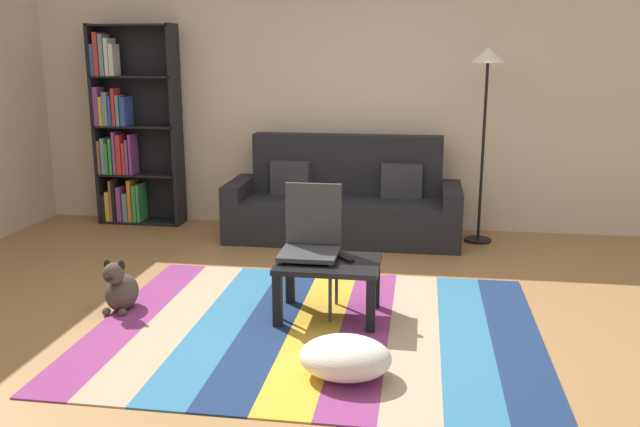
{
  "coord_description": "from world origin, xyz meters",
  "views": [
    {
      "loc": [
        0.75,
        -4.42,
        1.8
      ],
      "look_at": [
        0.03,
        0.31,
        0.65
      ],
      "focal_mm": 37.78,
      "sensor_mm": 36.0,
      "label": 1
    }
  ],
  "objects_px": {
    "standing_lamp": "(487,81)",
    "tv_remote": "(346,259)",
    "couch": "(344,204)",
    "bookshelf": "(128,134)",
    "dog": "(120,289)",
    "folding_chair": "(311,237)",
    "pouf": "(345,358)",
    "coffee_table": "(328,272)"
  },
  "relations": [
    {
      "from": "standing_lamp",
      "to": "tv_remote",
      "type": "distance_m",
      "value": 2.61
    },
    {
      "from": "couch",
      "to": "tv_remote",
      "type": "height_order",
      "value": "couch"
    },
    {
      "from": "bookshelf",
      "to": "dog",
      "type": "distance_m",
      "value": 2.78
    },
    {
      "from": "bookshelf",
      "to": "folding_chair",
      "type": "bearing_deg",
      "value": -43.54
    },
    {
      "from": "couch",
      "to": "dog",
      "type": "bearing_deg",
      "value": -121.58
    },
    {
      "from": "pouf",
      "to": "dog",
      "type": "bearing_deg",
      "value": 155.28
    },
    {
      "from": "coffee_table",
      "to": "folding_chair",
      "type": "xyz_separation_m",
      "value": [
        -0.14,
        0.15,
        0.2
      ]
    },
    {
      "from": "tv_remote",
      "to": "standing_lamp",
      "type": "bearing_deg",
      "value": 24.48
    },
    {
      "from": "dog",
      "to": "tv_remote",
      "type": "height_order",
      "value": "tv_remote"
    },
    {
      "from": "pouf",
      "to": "dog",
      "type": "xyz_separation_m",
      "value": [
        -1.7,
        0.78,
        0.03
      ]
    },
    {
      "from": "pouf",
      "to": "bookshelf",
      "type": "bearing_deg",
      "value": 129.71
    },
    {
      "from": "standing_lamp",
      "to": "pouf",
      "type": "bearing_deg",
      "value": -107.55
    },
    {
      "from": "dog",
      "to": "standing_lamp",
      "type": "bearing_deg",
      "value": 40.16
    },
    {
      "from": "tv_remote",
      "to": "folding_chair",
      "type": "relative_size",
      "value": 0.17
    },
    {
      "from": "coffee_table",
      "to": "couch",
      "type": "bearing_deg",
      "value": 93.77
    },
    {
      "from": "pouf",
      "to": "folding_chair",
      "type": "relative_size",
      "value": 0.58
    },
    {
      "from": "couch",
      "to": "coffee_table",
      "type": "relative_size",
      "value": 3.22
    },
    {
      "from": "couch",
      "to": "tv_remote",
      "type": "relative_size",
      "value": 15.07
    },
    {
      "from": "tv_remote",
      "to": "folding_chair",
      "type": "height_order",
      "value": "folding_chair"
    },
    {
      "from": "standing_lamp",
      "to": "couch",
      "type": "bearing_deg",
      "value": -177.42
    },
    {
      "from": "coffee_table",
      "to": "tv_remote",
      "type": "distance_m",
      "value": 0.15
    },
    {
      "from": "folding_chair",
      "to": "coffee_table",
      "type": "bearing_deg",
      "value": 2.56
    },
    {
      "from": "tv_remote",
      "to": "pouf",
      "type": "bearing_deg",
      "value": -122.16
    },
    {
      "from": "bookshelf",
      "to": "standing_lamp",
      "type": "xyz_separation_m",
      "value": [
        3.66,
        -0.22,
        0.59
      ]
    },
    {
      "from": "dog",
      "to": "tv_remote",
      "type": "bearing_deg",
      "value": 5.28
    },
    {
      "from": "tv_remote",
      "to": "couch",
      "type": "bearing_deg",
      "value": 58.43
    },
    {
      "from": "bookshelf",
      "to": "tv_remote",
      "type": "xyz_separation_m",
      "value": [
        2.59,
        -2.32,
        -0.54
      ]
    },
    {
      "from": "couch",
      "to": "folding_chair",
      "type": "height_order",
      "value": "couch"
    },
    {
      "from": "tv_remote",
      "to": "folding_chair",
      "type": "xyz_separation_m",
      "value": [
        -0.26,
        0.1,
        0.12
      ]
    },
    {
      "from": "folding_chair",
      "to": "couch",
      "type": "bearing_deg",
      "value": 138.92
    },
    {
      "from": "couch",
      "to": "folding_chair",
      "type": "distance_m",
      "value": 1.95
    },
    {
      "from": "dog",
      "to": "standing_lamp",
      "type": "xyz_separation_m",
      "value": [
        2.66,
        2.24,
        1.38
      ]
    },
    {
      "from": "standing_lamp",
      "to": "folding_chair",
      "type": "relative_size",
      "value": 2.05
    },
    {
      "from": "bookshelf",
      "to": "pouf",
      "type": "distance_m",
      "value": 4.3
    },
    {
      "from": "dog",
      "to": "standing_lamp",
      "type": "distance_m",
      "value": 3.74
    },
    {
      "from": "standing_lamp",
      "to": "folding_chair",
      "type": "distance_m",
      "value": 2.6
    },
    {
      "from": "folding_chair",
      "to": "bookshelf",
      "type": "bearing_deg",
      "value": -174.45
    },
    {
      "from": "coffee_table",
      "to": "pouf",
      "type": "distance_m",
      "value": 0.93
    },
    {
      "from": "coffee_table",
      "to": "standing_lamp",
      "type": "height_order",
      "value": "standing_lamp"
    },
    {
      "from": "coffee_table",
      "to": "dog",
      "type": "relative_size",
      "value": 1.77
    },
    {
      "from": "pouf",
      "to": "dog",
      "type": "distance_m",
      "value": 1.87
    },
    {
      "from": "couch",
      "to": "coffee_table",
      "type": "xyz_separation_m",
      "value": [
        0.14,
        -2.09,
        -0.0
      ]
    }
  ]
}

